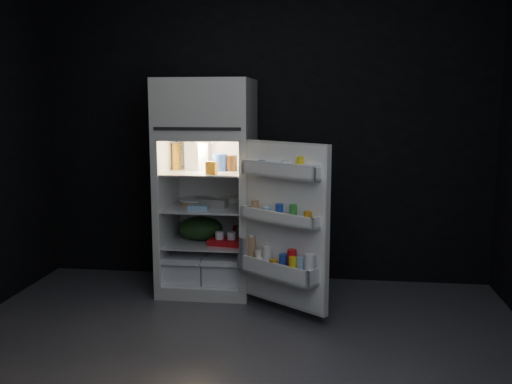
# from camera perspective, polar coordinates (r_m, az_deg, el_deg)

# --- Properties ---
(floor) EXTENTS (4.00, 3.40, 0.00)m
(floor) POSITION_cam_1_polar(r_m,az_deg,el_deg) (3.75, -2.32, -16.18)
(floor) COLOR #4B4B4F
(floor) RESTS_ON ground
(wall_back) EXTENTS (4.00, 0.00, 2.70)m
(wall_back) POSITION_cam_1_polar(r_m,az_deg,el_deg) (5.08, 0.79, 6.26)
(wall_back) COLOR black
(wall_back) RESTS_ON ground
(wall_front) EXTENTS (4.00, 0.00, 2.70)m
(wall_front) POSITION_cam_1_polar(r_m,az_deg,el_deg) (1.76, -11.85, 0.68)
(wall_front) COLOR black
(wall_front) RESTS_ON ground
(refrigerator) EXTENTS (0.76, 0.71, 1.78)m
(refrigerator) POSITION_cam_1_polar(r_m,az_deg,el_deg) (4.82, -4.83, 1.36)
(refrigerator) COLOR silver
(refrigerator) RESTS_ON ground
(fridge_door) EXTENTS (0.70, 0.57, 1.22)m
(fridge_door) POSITION_cam_1_polar(r_m,az_deg,el_deg) (4.18, 2.69, -3.63)
(fridge_door) COLOR silver
(fridge_door) RESTS_ON ground
(milk_jug) EXTENTS (0.19, 0.19, 0.24)m
(milk_jug) POSITION_cam_1_polar(r_m,az_deg,el_deg) (4.81, -5.98, 3.62)
(milk_jug) COLOR white
(milk_jug) RESTS_ON refrigerator
(mayo_jar) EXTENTS (0.13, 0.13, 0.14)m
(mayo_jar) POSITION_cam_1_polar(r_m,az_deg,el_deg) (4.75, -3.60, 2.98)
(mayo_jar) COLOR #1C3B9A
(mayo_jar) RESTS_ON refrigerator
(jam_jar) EXTENTS (0.10, 0.10, 0.13)m
(jam_jar) POSITION_cam_1_polar(r_m,az_deg,el_deg) (4.73, -2.46, 2.89)
(jam_jar) COLOR black
(jam_jar) RESTS_ON refrigerator
(amber_bottle) EXTENTS (0.08, 0.08, 0.22)m
(amber_bottle) POSITION_cam_1_polar(r_m,az_deg,el_deg) (4.89, -7.94, 3.55)
(amber_bottle) COLOR #C2881F
(amber_bottle) RESTS_ON refrigerator
(small_carton) EXTENTS (0.09, 0.08, 0.10)m
(small_carton) POSITION_cam_1_polar(r_m,az_deg,el_deg) (4.54, -4.46, 2.42)
(small_carton) COLOR #BE7B16
(small_carton) RESTS_ON refrigerator
(egg_carton) EXTENTS (0.28, 0.14, 0.07)m
(egg_carton) POSITION_cam_1_polar(r_m,az_deg,el_deg) (4.75, -4.46, -1.11)
(egg_carton) COLOR gray
(egg_carton) RESTS_ON refrigerator
(pie) EXTENTS (0.35, 0.35, 0.04)m
(pie) POSITION_cam_1_polar(r_m,az_deg,el_deg) (4.90, -5.96, -1.00)
(pie) COLOR tan
(pie) RESTS_ON refrigerator
(flat_package) EXTENTS (0.16, 0.09, 0.04)m
(flat_package) POSITION_cam_1_polar(r_m,az_deg,el_deg) (4.64, -5.80, -1.57)
(flat_package) COLOR #88B1D2
(flat_package) RESTS_ON refrigerator
(wrapped_pkg) EXTENTS (0.14, 0.13, 0.05)m
(wrapped_pkg) POSITION_cam_1_polar(r_m,az_deg,el_deg) (4.96, -2.60, -0.78)
(wrapped_pkg) COLOR beige
(wrapped_pkg) RESTS_ON refrigerator
(produce_bag) EXTENTS (0.40, 0.34, 0.20)m
(produce_bag) POSITION_cam_1_polar(r_m,az_deg,el_deg) (4.91, -5.54, -3.62)
(produce_bag) COLOR #193815
(produce_bag) RESTS_ON refrigerator
(yogurt_tray) EXTENTS (0.31, 0.20, 0.05)m
(yogurt_tray) POSITION_cam_1_polar(r_m,az_deg,el_deg) (4.72, -2.95, -5.01)
(yogurt_tray) COLOR #B40F14
(yogurt_tray) RESTS_ON refrigerator
(small_can_red) EXTENTS (0.08, 0.08, 0.09)m
(small_can_red) POSITION_cam_1_polar(r_m,az_deg,el_deg) (5.02, -1.97, -3.92)
(small_can_red) COLOR #B40F14
(small_can_red) RESTS_ON refrigerator
(small_can_silver) EXTENTS (0.09, 0.09, 0.09)m
(small_can_silver) POSITION_cam_1_polar(r_m,az_deg,el_deg) (4.96, -1.58, -4.09)
(small_can_silver) COLOR white
(small_can_silver) RESTS_ON refrigerator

